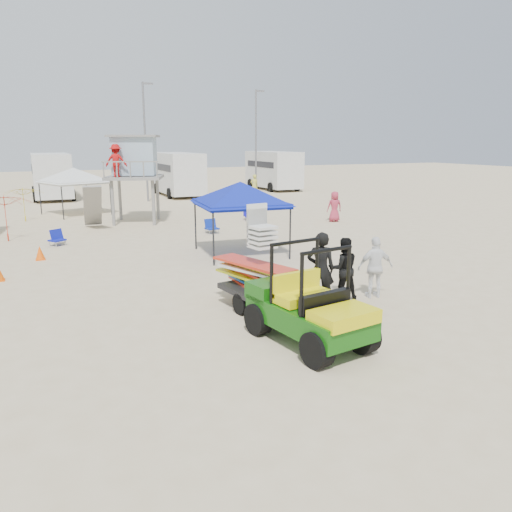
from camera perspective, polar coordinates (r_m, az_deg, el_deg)
name	(u,v)px	position (r m, az deg, el deg)	size (l,w,h in m)	color
ground	(295,353)	(10.09, 4.51, -10.99)	(140.00, 140.00, 0.00)	beige
utility_cart	(309,299)	(10.22, 6.08, -4.96)	(1.76, 2.89, 2.06)	#11520C
surf_trailer	(261,273)	(12.21, 0.58, -1.95)	(1.68, 2.66, 2.33)	black
man_left	(321,269)	(12.65, 7.40, -1.51)	(0.70, 0.46, 1.91)	black
man_mid	(343,268)	(13.34, 9.93, -1.41)	(0.80, 0.63, 1.66)	black
man_right	(375,267)	(13.63, 13.48, -1.27)	(0.97, 0.40, 1.65)	white
lifeguard_tower	(132,159)	(26.45, -14.00, 10.68)	(3.45, 3.45, 4.32)	gray
canopy_blue	(240,186)	(18.22, -1.80, 8.04)	(3.19, 3.19, 3.08)	black
canopy_white_c	(73,170)	(30.40, -20.16, 9.18)	(3.89, 3.89, 3.06)	black
umbrella_a	(6,218)	(23.24, -26.65, 3.89)	(2.15, 2.19, 1.97)	red
umbrella_b	(25,204)	(28.74, -24.91, 5.37)	(1.97, 2.01, 1.81)	gold
cone_near	(40,253)	(19.21, -23.46, 0.33)	(0.34, 0.34, 0.50)	#FE5808
beach_chair_a	(57,237)	(21.70, -21.81, 1.98)	(0.73, 0.83, 0.64)	#0E189D
beach_chair_b	(211,226)	(22.95, -5.15, 3.41)	(0.61, 0.65, 0.64)	#0E2798
beach_chair_c	(249,214)	(26.64, -0.78, 4.79)	(0.67, 0.72, 0.64)	#100E98
rv_mid_left	(51,174)	(39.65, -22.36, 8.67)	(2.65, 6.50, 3.25)	silver
rv_mid_right	(177,172)	(39.54, -8.99, 9.46)	(2.64, 7.00, 3.25)	silver
rv_far_right	(273,169)	(44.16, 1.97, 9.95)	(2.64, 6.60, 3.25)	silver
light_pole_left	(145,143)	(35.85, -12.53, 12.49)	(0.14, 0.14, 8.00)	slate
light_pole_right	(256,143)	(40.11, -0.01, 12.81)	(0.14, 0.14, 8.00)	slate
distant_beachgoers	(294,196)	(31.10, 4.41, 6.85)	(1.88, 13.33, 1.69)	#C1C048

